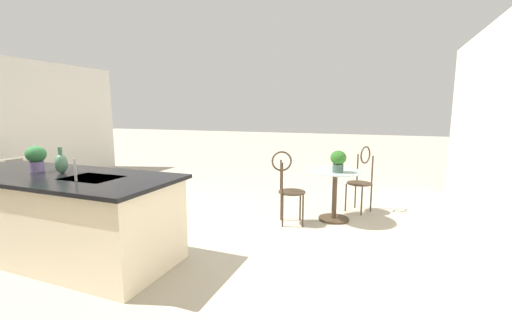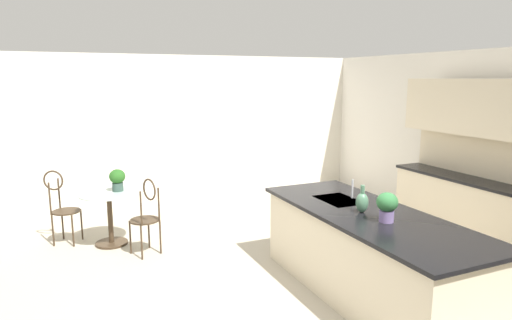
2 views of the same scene
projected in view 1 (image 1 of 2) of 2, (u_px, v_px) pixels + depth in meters
The scene contains 9 objects.
ground_plane at pixel (136, 232), 4.29m from camera, with size 40.00×40.00×0.00m, color #B2A893.
kitchen_island at pixel (58, 215), 3.54m from camera, with size 2.80×1.06×0.92m.
bistro_table at pixel (335, 190), 4.71m from camera, with size 0.80×0.80×0.74m.
chair_near_window at pixel (361, 176), 5.12m from camera, with size 0.51×0.52×1.04m.
chair_by_island at pixel (288, 184), 4.54m from camera, with size 0.52×0.49×1.04m.
sink_faucet at pixel (75, 170), 3.09m from camera, with size 0.02×0.02×0.22m, color #B2B5BA.
potted_plant_on_table at pixel (338, 160), 4.50m from camera, with size 0.22×0.22×0.31m.
potted_plant_counter_near at pixel (36, 157), 3.59m from camera, with size 0.21×0.21×0.29m.
vase_on_counter at pixel (61, 163), 3.50m from camera, with size 0.13×0.13×0.29m.
Camera 1 is at (-2.97, 3.24, 1.59)m, focal length 22.66 mm.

